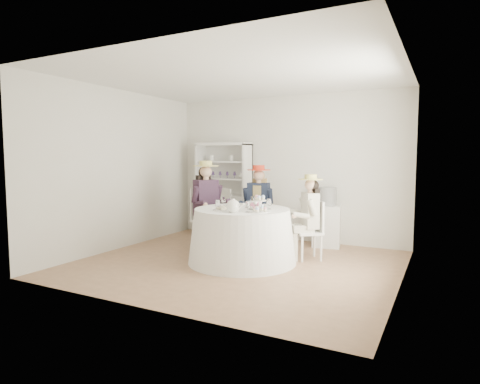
% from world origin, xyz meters
% --- Properties ---
extents(ground, '(4.50, 4.50, 0.00)m').
position_xyz_m(ground, '(0.00, 0.00, 0.00)').
color(ground, '#865F43').
rests_on(ground, ground).
extents(ceiling, '(4.50, 4.50, 0.00)m').
position_xyz_m(ceiling, '(0.00, 0.00, 2.70)').
color(ceiling, white).
rests_on(ceiling, wall_back).
extents(wall_back, '(4.50, 0.00, 4.50)m').
position_xyz_m(wall_back, '(0.00, 2.00, 1.35)').
color(wall_back, silver).
rests_on(wall_back, ground).
extents(wall_front, '(4.50, 0.00, 4.50)m').
position_xyz_m(wall_front, '(0.00, -2.00, 1.35)').
color(wall_front, silver).
rests_on(wall_front, ground).
extents(wall_left, '(0.00, 4.50, 4.50)m').
position_xyz_m(wall_left, '(-2.25, 0.00, 1.35)').
color(wall_left, silver).
rests_on(wall_left, ground).
extents(wall_right, '(0.00, 4.50, 4.50)m').
position_xyz_m(wall_right, '(2.25, 0.00, 1.35)').
color(wall_right, silver).
rests_on(wall_right, ground).
extents(tea_table, '(1.60, 1.60, 0.81)m').
position_xyz_m(tea_table, '(0.03, 0.10, 0.40)').
color(tea_table, white).
rests_on(tea_table, ground).
extents(hutch, '(1.18, 0.64, 1.84)m').
position_xyz_m(hutch, '(-1.21, 1.76, 0.65)').
color(hutch, silver).
rests_on(hutch, ground).
extents(side_table, '(0.54, 0.54, 0.72)m').
position_xyz_m(side_table, '(0.86, 1.75, 0.36)').
color(side_table, silver).
rests_on(side_table, ground).
extents(hatbox, '(0.41, 0.41, 0.32)m').
position_xyz_m(hatbox, '(0.86, 1.75, 0.88)').
color(hatbox, black).
rests_on(hatbox, side_table).
extents(guest_left, '(0.64, 0.58, 1.50)m').
position_xyz_m(guest_left, '(-0.88, 0.57, 0.85)').
color(guest_left, silver).
rests_on(guest_left, ground).
extents(guest_mid, '(0.53, 0.56, 1.42)m').
position_xyz_m(guest_mid, '(-0.17, 1.11, 0.81)').
color(guest_mid, silver).
rests_on(guest_mid, ground).
extents(guest_right, '(0.56, 0.53, 1.30)m').
position_xyz_m(guest_right, '(0.86, 0.71, 0.74)').
color(guest_right, silver).
rests_on(guest_right, ground).
extents(spare_chair, '(0.56, 0.56, 0.98)m').
position_xyz_m(spare_chair, '(-0.89, 1.43, 0.53)').
color(spare_chair, silver).
rests_on(spare_chair, ground).
extents(teacup_a, '(0.09, 0.09, 0.07)m').
position_xyz_m(teacup_a, '(-0.18, 0.25, 0.84)').
color(teacup_a, white).
rests_on(teacup_a, tea_table).
extents(teacup_b, '(0.10, 0.10, 0.07)m').
position_xyz_m(teacup_b, '(0.03, 0.39, 0.84)').
color(teacup_b, white).
rests_on(teacup_b, tea_table).
extents(teacup_c, '(0.10, 0.10, 0.06)m').
position_xyz_m(teacup_c, '(0.29, 0.22, 0.84)').
color(teacup_c, white).
rests_on(teacup_c, tea_table).
extents(flower_bowl, '(0.21, 0.21, 0.05)m').
position_xyz_m(flower_bowl, '(0.24, 0.08, 0.83)').
color(flower_bowl, white).
rests_on(flower_bowl, tea_table).
extents(flower_arrangement, '(0.18, 0.18, 0.07)m').
position_xyz_m(flower_arrangement, '(0.26, 0.10, 0.89)').
color(flower_arrangement, pink).
rests_on(flower_arrangement, tea_table).
extents(table_teapot, '(0.27, 0.19, 0.20)m').
position_xyz_m(table_teapot, '(0.11, -0.32, 0.89)').
color(table_teapot, white).
rests_on(table_teapot, tea_table).
extents(sandwich_plate, '(0.26, 0.26, 0.06)m').
position_xyz_m(sandwich_plate, '(-0.14, -0.19, 0.82)').
color(sandwich_plate, white).
rests_on(sandwich_plate, tea_table).
extents(cupcake_stand, '(0.24, 0.24, 0.23)m').
position_xyz_m(cupcake_stand, '(0.42, -0.13, 0.89)').
color(cupcake_stand, white).
rests_on(cupcake_stand, tea_table).
extents(stemware_set, '(0.83, 0.80, 0.15)m').
position_xyz_m(stemware_set, '(0.03, 0.10, 0.88)').
color(stemware_set, white).
rests_on(stemware_set, tea_table).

